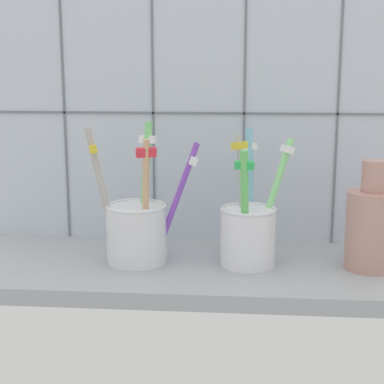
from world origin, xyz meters
The scene contains 5 objects.
counter_slab centered at (0.00, 0.00, 1.00)cm, with size 64.00×22.00×2.00cm, color #9EA3A8.
tile_wall_back centered at (0.00, 12.00, 22.50)cm, with size 64.00×2.20×45.00cm.
toothbrush_cup_left centered at (-7.03, 0.47, 6.50)cm, with size 14.17×7.83×17.84cm.
toothbrush_cup_right centered at (7.17, 0.59, 6.53)cm, with size 9.31×9.68×16.95cm.
ceramic_vase centered at (22.29, 0.10, 7.48)cm, with size 6.33×6.33×13.61cm.
Camera 1 is at (6.28, -72.48, 26.32)cm, focal length 55.56 mm.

